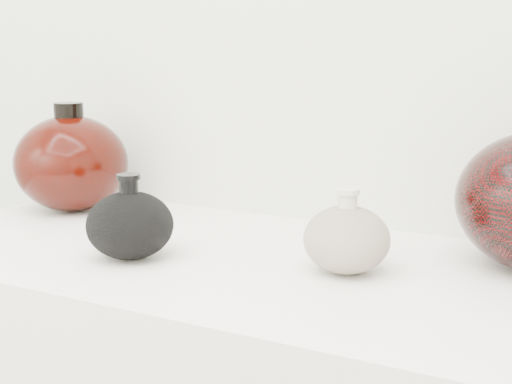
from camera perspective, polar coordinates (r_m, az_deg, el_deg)
The scene contains 3 objects.
black_gourd_vase at distance 1.03m, azimuth -10.05°, elevation -2.57°, with size 0.13×0.13×0.12m.
cream_gourd_vase at distance 0.96m, azimuth 7.26°, elevation -3.73°, with size 0.12×0.12×0.11m.
left_round_pot at distance 1.35m, azimuth -14.56°, elevation 2.28°, with size 0.21×0.21×0.20m.
Camera 1 is at (0.43, 0.09, 1.20)m, focal length 50.00 mm.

